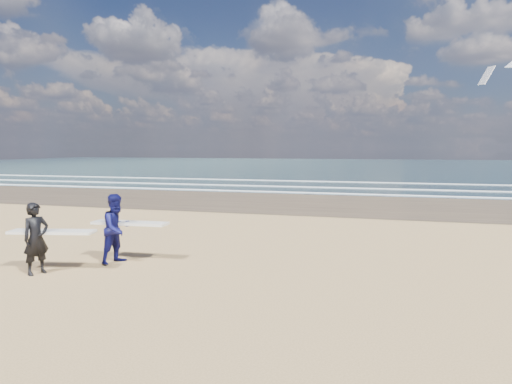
% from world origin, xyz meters
% --- Properties ---
extents(ocean, '(220.00, 100.00, 0.02)m').
position_xyz_m(ocean, '(20.00, 72.00, 0.01)').
color(ocean, '#192F37').
rests_on(ocean, ground).
extents(surfer_near, '(2.26, 1.24, 1.84)m').
position_xyz_m(surfer_near, '(-0.46, 0.41, 0.94)').
color(surfer_near, black).
rests_on(surfer_near, ground).
extents(surfer_far, '(2.23, 1.24, 1.95)m').
position_xyz_m(surfer_far, '(0.87, 1.96, 0.98)').
color(surfer_far, '#0D0E4A').
rests_on(surfer_far, ground).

